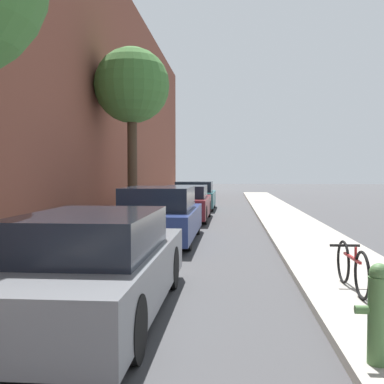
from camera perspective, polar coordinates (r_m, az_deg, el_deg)
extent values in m
plane|color=#3D3D3F|center=(14.18, 1.27, -4.91)|extent=(120.00, 120.00, 0.00)
cube|color=#9E998E|center=(14.64, -10.17, -4.48)|extent=(2.00, 52.00, 0.12)
cube|color=#9E998E|center=(14.29, 13.00, -4.67)|extent=(2.00, 52.00, 0.12)
cube|color=brown|center=(15.28, -15.37, 14.47)|extent=(0.70, 52.00, 10.04)
cylinder|color=black|center=(7.69, -13.79, -8.73)|extent=(0.22, 0.65, 0.65)
cylinder|color=black|center=(7.36, -2.72, -9.16)|extent=(0.22, 0.65, 0.65)
cylinder|color=black|center=(4.64, -7.50, -16.14)|extent=(0.22, 0.65, 0.65)
cube|color=slate|center=(6.10, -11.48, -9.91)|extent=(1.67, 4.60, 0.65)
cube|color=black|center=(5.83, -12.04, -4.84)|extent=(1.47, 2.39, 0.48)
cylinder|color=black|center=(13.84, -6.42, -3.70)|extent=(0.22, 0.67, 0.67)
cylinder|color=black|center=(13.62, 0.47, -3.79)|extent=(0.22, 0.67, 0.67)
cylinder|color=black|center=(11.09, -9.27, -5.23)|extent=(0.22, 0.67, 0.67)
cylinder|color=black|center=(10.81, -0.67, -5.40)|extent=(0.22, 0.67, 0.67)
cube|color=navy|center=(12.29, -3.90, -3.62)|extent=(1.89, 4.58, 0.66)
cube|color=black|center=(12.06, -4.04, -0.77)|extent=(1.66, 2.38, 0.58)
cylinder|color=black|center=(19.15, -2.45, -2.02)|extent=(0.22, 0.66, 0.66)
cylinder|color=black|center=(19.02, 1.93, -2.05)|extent=(0.22, 0.66, 0.66)
cylinder|color=black|center=(16.38, -3.68, -2.77)|extent=(0.22, 0.66, 0.66)
cylinder|color=black|center=(16.23, 1.44, -2.82)|extent=(0.22, 0.66, 0.66)
cube|color=maroon|center=(17.66, -0.67, -1.76)|extent=(1.66, 4.52, 0.69)
cube|color=black|center=(17.45, -0.72, 0.05)|extent=(1.46, 2.35, 0.45)
cylinder|color=black|center=(24.21, -1.43, -1.14)|extent=(0.22, 0.63, 0.63)
cylinder|color=black|center=(24.09, 2.56, -1.16)|extent=(0.22, 0.63, 0.63)
cylinder|color=black|center=(21.76, -2.13, -1.53)|extent=(0.22, 0.63, 0.63)
cylinder|color=black|center=(21.63, 2.31, -1.56)|extent=(0.22, 0.63, 0.63)
cube|color=#1E6066|center=(22.89, 0.34, -0.82)|extent=(1.92, 3.98, 0.69)
cube|color=black|center=(22.71, 0.30, 0.65)|extent=(1.69, 2.07, 0.50)
cylinder|color=#423323|center=(16.70, -7.26, 3.48)|extent=(0.34, 0.34, 4.01)
sphere|color=#3D7033|center=(16.97, -7.31, 12.74)|extent=(2.64, 2.64, 2.64)
cylinder|color=#47703D|center=(4.55, 21.74, -14.31)|extent=(0.19, 0.19, 0.77)
sphere|color=#47703D|center=(4.45, 21.82, -9.17)|extent=(0.18, 0.18, 0.18)
cylinder|color=#47703D|center=(4.49, 19.96, -13.30)|extent=(0.12, 0.08, 0.08)
torus|color=black|center=(7.55, 17.90, -8.07)|extent=(0.06, 0.65, 0.65)
torus|color=black|center=(6.65, 19.96, -9.50)|extent=(0.06, 0.65, 0.65)
cube|color=maroon|center=(7.07, 18.88, -7.58)|extent=(0.05, 0.79, 0.04)
cylinder|color=maroon|center=(6.90, 19.27, -7.08)|extent=(0.04, 0.04, 0.18)
cube|color=black|center=(7.43, 18.07, -6.19)|extent=(0.44, 0.05, 0.04)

